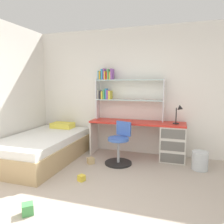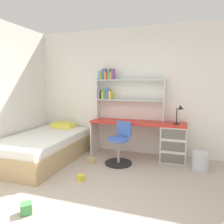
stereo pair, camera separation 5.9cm
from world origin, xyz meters
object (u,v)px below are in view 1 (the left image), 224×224
(toy_block_natural_0, at_px, (91,161))
(toy_block_green_1, at_px, (27,209))
(desk_lamp, at_px, (180,111))
(waste_bin, at_px, (200,161))
(swivel_chair, at_px, (119,147))
(toy_block_yellow_2, at_px, (81,178))
(bookshelf_hutch, at_px, (118,89))
(desk, at_px, (162,139))
(bed_platform, at_px, (43,148))

(toy_block_natural_0, bearing_deg, toy_block_green_1, -92.47)
(desk_lamp, relative_size, waste_bin, 1.16)
(desk_lamp, distance_m, swivel_chair, 1.35)
(swivel_chair, bearing_deg, toy_block_yellow_2, -111.82)
(desk_lamp, distance_m, toy_block_yellow_2, 2.19)
(bookshelf_hutch, height_order, toy_block_natural_0, bookshelf_hutch)
(waste_bin, relative_size, toy_block_green_1, 2.57)
(desk_lamp, height_order, waste_bin, desk_lamp)
(desk, xyz_separation_m, bookshelf_hutch, (-0.97, 0.13, 0.98))
(bookshelf_hutch, bearing_deg, desk, -7.92)
(desk_lamp, bearing_deg, bookshelf_hutch, 171.33)
(bed_platform, height_order, toy_block_natural_0, bed_platform)
(swivel_chair, relative_size, bed_platform, 0.39)
(toy_block_natural_0, bearing_deg, toy_block_yellow_2, -78.14)
(swivel_chair, distance_m, toy_block_green_1, 2.01)
(bookshelf_hutch, height_order, toy_block_yellow_2, bookshelf_hutch)
(toy_block_green_1, distance_m, toy_block_yellow_2, 1.01)
(bed_platform, relative_size, toy_block_green_1, 16.10)
(bookshelf_hutch, height_order, swivel_chair, bookshelf_hutch)
(bookshelf_hutch, relative_size, waste_bin, 4.42)
(toy_block_green_1, bearing_deg, toy_block_natural_0, 87.53)
(bookshelf_hutch, relative_size, desk_lamp, 3.81)
(desk_lamp, xyz_separation_m, toy_block_yellow_2, (-1.45, -1.34, -0.96))
(desk_lamp, bearing_deg, toy_block_green_1, -125.67)
(waste_bin, bearing_deg, toy_block_yellow_2, -149.98)
(desk, distance_m, desk_lamp, 0.66)
(swivel_chair, height_order, bed_platform, swivel_chair)
(waste_bin, xyz_separation_m, toy_block_green_1, (-2.05, -2.04, -0.10))
(toy_block_yellow_2, bearing_deg, swivel_chair, 68.18)
(toy_block_natural_0, xyz_separation_m, toy_block_green_1, (-0.07, -1.72, 0.01))
(bookshelf_hutch, distance_m, bed_platform, 1.97)
(bed_platform, xyz_separation_m, toy_block_yellow_2, (1.15, -0.64, -0.21))
(desk, xyz_separation_m, swivel_chair, (-0.77, -0.49, -0.10))
(toy_block_natural_0, distance_m, toy_block_green_1, 1.72)
(bookshelf_hutch, distance_m, desk_lamp, 1.35)
(toy_block_green_1, bearing_deg, bed_platform, 119.57)
(waste_bin, height_order, toy_block_natural_0, waste_bin)
(waste_bin, height_order, toy_block_yellow_2, waste_bin)
(bed_platform, relative_size, toy_block_natural_0, 17.79)
(desk, height_order, bookshelf_hutch, bookshelf_hutch)
(desk_lamp, bearing_deg, desk, 169.03)
(desk_lamp, distance_m, waste_bin, 0.97)
(desk, relative_size, bookshelf_hutch, 1.34)
(desk, distance_m, swivel_chair, 0.92)
(bookshelf_hutch, height_order, waste_bin, bookshelf_hutch)
(desk, xyz_separation_m, toy_block_natural_0, (-1.29, -0.67, -0.37))
(waste_bin, relative_size, toy_block_natural_0, 2.84)
(bed_platform, bearing_deg, swivel_chair, 10.36)
(waste_bin, distance_m, toy_block_natural_0, 2.01)
(desk_lamp, distance_m, bed_platform, 2.79)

